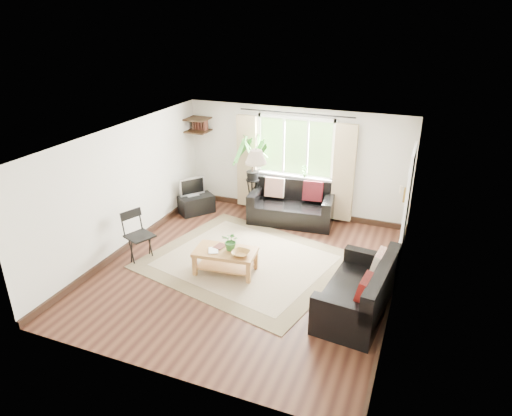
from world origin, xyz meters
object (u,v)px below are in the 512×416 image
at_px(palm_stand, 253,177).
at_px(tv_stand, 196,204).
at_px(sofa_back, 291,204).
at_px(folding_chair, 140,237).
at_px(sofa_right, 357,288).
at_px(coffee_table, 226,261).

bearing_deg(palm_stand, tv_stand, -160.27).
relative_size(sofa_back, palm_stand, 1.01).
distance_m(tv_stand, folding_chair, 2.29).
height_order(sofa_right, palm_stand, palm_stand).
xyz_separation_m(sofa_back, folding_chair, (-2.08, -2.61, 0.04)).
bearing_deg(sofa_right, folding_chair, -85.83).
bearing_deg(tv_stand, sofa_right, -83.06).
distance_m(sofa_back, palm_stand, 1.06).
xyz_separation_m(sofa_right, coffee_table, (-2.34, 0.28, -0.19)).
distance_m(coffee_table, folding_chair, 1.68).
bearing_deg(sofa_back, palm_stand, 168.14).
bearing_deg(sofa_back, coffee_table, -105.86).
relative_size(sofa_back, folding_chair, 1.92).
distance_m(sofa_right, palm_stand, 4.05).
relative_size(sofa_right, coffee_table, 1.63).
distance_m(sofa_back, tv_stand, 2.19).
xyz_separation_m(sofa_back, sofa_right, (1.91, -2.73, -0.01)).
height_order(sofa_back, tv_stand, sofa_back).
height_order(sofa_back, folding_chair, folding_chair).
height_order(sofa_right, folding_chair, folding_chair).
bearing_deg(sofa_right, coffee_table, -91.00).
bearing_deg(sofa_right, sofa_back, -139.19).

